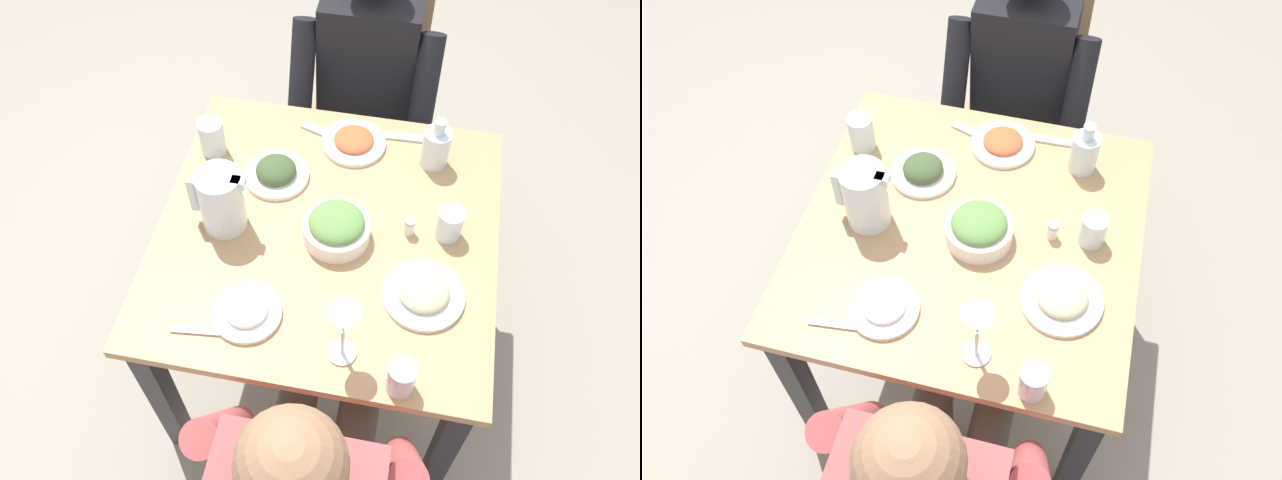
{
  "view_description": "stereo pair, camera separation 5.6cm",
  "coord_description": "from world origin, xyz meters",
  "views": [
    {
      "loc": [
        -0.18,
        1.01,
        2.11
      ],
      "look_at": [
        0.01,
        0.05,
        0.74
      ],
      "focal_mm": 35.81,
      "sensor_mm": 36.0,
      "label": 1
    },
    {
      "loc": [
        -0.23,
        1.0,
        2.11
      ],
      "look_at": [
        0.01,
        0.05,
        0.74
      ],
      "focal_mm": 35.81,
      "sensor_mm": 36.0,
      "label": 2
    }
  ],
  "objects": [
    {
      "name": "fork_near",
      "position": [
        -0.19,
        -0.38,
        0.73
      ],
      "size": [
        0.17,
        0.03,
        0.01
      ],
      "primitive_type": "cube",
      "rotation": [
        0.0,
        0.0,
        0.03
      ],
      "color": "silver",
      "rests_on": "dining_table"
    },
    {
      "name": "plate_dolmas",
      "position": [
        0.18,
        -0.16,
        0.74
      ],
      "size": [
        0.19,
        0.19,
        0.06
      ],
      "color": "white",
      "rests_on": "dining_table"
    },
    {
      "name": "plate_rice_curry",
      "position": [
        -0.02,
        -0.33,
        0.74
      ],
      "size": [
        0.19,
        0.19,
        0.04
      ],
      "color": "white",
      "rests_on": "dining_table"
    },
    {
      "name": "chair_near",
      "position": [
        -0.01,
        -0.84,
        0.49
      ],
      "size": [
        0.4,
        0.4,
        0.87
      ],
      "color": "tan",
      "rests_on": "ground_plane"
    },
    {
      "name": "water_glass_near_left",
      "position": [
        -0.24,
        0.41,
        0.77
      ],
      "size": [
        0.07,
        0.07,
        0.09
      ],
      "primitive_type": "cylinder",
      "color": "silver",
      "rests_on": "dining_table"
    },
    {
      "name": "fork_far",
      "position": [
        0.07,
        -0.35,
        0.73
      ],
      "size": [
        0.17,
        0.08,
        0.01
      ],
      "primitive_type": "cube",
      "rotation": [
        0.0,
        0.0,
        -0.34
      ],
      "color": "silver",
      "rests_on": "dining_table"
    },
    {
      "name": "salt_shaker",
      "position": [
        -0.22,
        -0.03,
        0.75
      ],
      "size": [
        0.03,
        0.03,
        0.05
      ],
      "color": "white",
      "rests_on": "dining_table"
    },
    {
      "name": "plate_beans",
      "position": [
        -0.27,
        0.16,
        0.74
      ],
      "size": [
        0.21,
        0.21,
        0.05
      ],
      "color": "white",
      "rests_on": "dining_table"
    },
    {
      "name": "ground_plane",
      "position": [
        0.0,
        0.0,
        0.0
      ],
      "size": [
        8.0,
        8.0,
        0.0
      ],
      "primitive_type": "plane",
      "color": "gray"
    },
    {
      "name": "plate_yoghurt",
      "position": [
        0.15,
        0.29,
        0.74
      ],
      "size": [
        0.17,
        0.17,
        0.04
      ],
      "color": "white",
      "rests_on": "dining_table"
    },
    {
      "name": "salad_bowl",
      "position": [
        -0.03,
        0.02,
        0.76
      ],
      "size": [
        0.18,
        0.18,
        0.09
      ],
      "color": "white",
      "rests_on": "dining_table"
    },
    {
      "name": "knife_near",
      "position": [
        0.22,
        0.36,
        0.73
      ],
      "size": [
        0.19,
        0.04,
        0.01
      ],
      "primitive_type": "cube",
      "rotation": [
        0.0,
        0.0,
        0.1
      ],
      "color": "silver",
      "rests_on": "dining_table"
    },
    {
      "name": "dining_table",
      "position": [
        0.0,
        0.0,
        0.6
      ],
      "size": [
        0.91,
        0.91,
        0.72
      ],
      "color": "tan",
      "rests_on": "ground_plane"
    },
    {
      "name": "diner_near",
      "position": [
        -0.01,
        -0.63,
        0.64
      ],
      "size": [
        0.48,
        0.53,
        1.17
      ],
      "color": "black",
      "rests_on": "ground_plane"
    },
    {
      "name": "water_glass_by_pitcher",
      "position": [
        0.38,
        -0.23,
        0.78
      ],
      "size": [
        0.07,
        0.07,
        0.11
      ],
      "primitive_type": "cylinder",
      "color": "silver",
      "rests_on": "dining_table"
    },
    {
      "name": "oil_carafe",
      "position": [
        -0.26,
        -0.3,
        0.78
      ],
      "size": [
        0.08,
        0.08,
        0.16
      ],
      "color": "silver",
      "rests_on": "dining_table"
    },
    {
      "name": "diner_far",
      "position": [
        -0.07,
        0.63,
        0.64
      ],
      "size": [
        0.48,
        0.53,
        1.17
      ],
      "color": "#B24C4C",
      "rests_on": "ground_plane"
    },
    {
      "name": "water_glass_far_right",
      "position": [
        -0.32,
        -0.05,
        0.77
      ],
      "size": [
        0.07,
        0.07,
        0.09
      ],
      "primitive_type": "cylinder",
      "color": "silver",
      "rests_on": "dining_table"
    },
    {
      "name": "water_pitcher",
      "position": [
        0.28,
        0.03,
        0.82
      ],
      "size": [
        0.16,
        0.12,
        0.19
      ],
      "color": "silver",
      "rests_on": "dining_table"
    },
    {
      "name": "wine_glass",
      "position": [
        -0.1,
        0.35,
        0.86
      ],
      "size": [
        0.08,
        0.08,
        0.2
      ],
      "color": "silver",
      "rests_on": "dining_table"
    }
  ]
}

